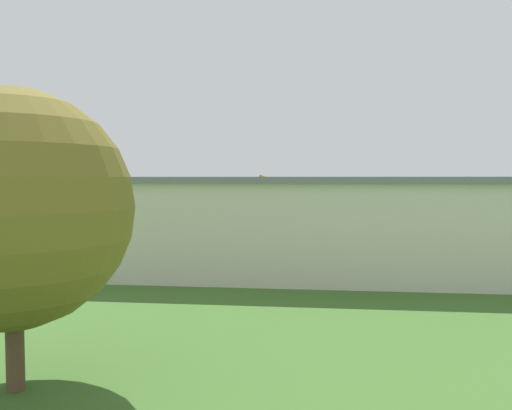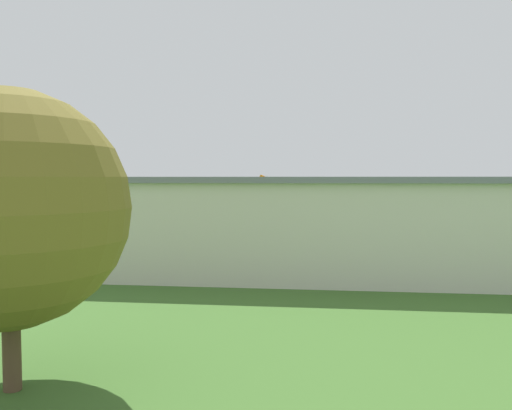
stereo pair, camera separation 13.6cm
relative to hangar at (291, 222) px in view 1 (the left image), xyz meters
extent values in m
plane|color=#3D6628|center=(5.31, -37.05, -3.07)|extent=(400.00, 400.00, 0.00)
cube|color=beige|center=(0.00, 0.02, -0.18)|extent=(34.64, 15.48, 5.78)
cube|color=slate|center=(0.00, 0.02, 2.88)|extent=(35.26, 16.10, 0.35)
cube|color=#384251|center=(-0.20, -7.31, -0.70)|extent=(10.00, 0.43, 4.74)
cylinder|color=silver|center=(7.23, -29.37, 1.12)|extent=(6.07, 2.86, 1.59)
cone|color=black|center=(10.40, -28.28, 0.75)|extent=(0.94, 0.87, 0.72)
cube|color=silver|center=(7.90, -29.14, 0.90)|extent=(4.00, 8.01, 0.28)
cube|color=silver|center=(8.39, -28.97, 2.32)|extent=(4.00, 8.01, 0.28)
cube|color=silver|center=(4.78, -30.21, 2.38)|extent=(1.20, 0.50, 1.41)
cube|color=silver|center=(4.68, -30.25, 1.42)|extent=(1.70, 2.75, 0.18)
cylinder|color=black|center=(7.98, -30.12, -0.16)|extent=(0.65, 0.34, 0.64)
cylinder|color=black|center=(7.37, -28.32, -0.16)|extent=(0.65, 0.34, 0.64)
cylinder|color=#332D28|center=(8.97, -31.46, 1.61)|extent=(0.25, 0.15, 1.47)
cylinder|color=#332D28|center=(7.32, -26.64, 1.61)|extent=(0.25, 0.15, 1.47)
cube|color=orange|center=(-15.61, -13.75, -2.36)|extent=(2.05, 4.71, 0.78)
cube|color=#2D3842|center=(-15.61, -13.75, -1.67)|extent=(1.72, 2.67, 0.60)
cylinder|color=black|center=(-16.43, -12.13, -2.75)|extent=(0.25, 0.65, 0.64)
cylinder|color=black|center=(-14.63, -12.23, -2.75)|extent=(0.25, 0.65, 0.64)
cylinder|color=black|center=(-16.60, -15.27, -2.75)|extent=(0.25, 0.65, 0.64)
cylinder|color=black|center=(-14.80, -15.37, -2.75)|extent=(0.25, 0.65, 0.64)
cube|color=black|center=(15.32, -14.69, -2.42)|extent=(2.25, 4.44, 0.66)
cube|color=#2D3842|center=(15.32, -14.69, -1.77)|extent=(1.82, 2.55, 0.64)
cylinder|color=black|center=(14.27, -13.36, -2.75)|extent=(0.29, 0.66, 0.64)
cylinder|color=black|center=(16.03, -13.15, -2.75)|extent=(0.29, 0.66, 0.64)
cylinder|color=black|center=(14.61, -16.23, -2.75)|extent=(0.29, 0.66, 0.64)
cylinder|color=black|center=(16.37, -16.03, -2.75)|extent=(0.29, 0.66, 0.64)
cube|color=gold|center=(21.60, -12.55, -2.38)|extent=(1.83, 4.34, 0.75)
cube|color=#2D3842|center=(21.60, -12.55, -1.75)|extent=(1.56, 2.45, 0.51)
cylinder|color=black|center=(20.82, -11.07, -2.75)|extent=(0.24, 0.65, 0.64)
cylinder|color=black|center=(22.49, -11.13, -2.75)|extent=(0.24, 0.65, 0.64)
cylinder|color=black|center=(20.71, -13.98, -2.75)|extent=(0.24, 0.65, 0.64)
cylinder|color=black|center=(22.39, -14.04, -2.75)|extent=(0.24, 0.65, 0.64)
cube|color=red|center=(28.53, -14.15, -2.42)|extent=(2.38, 4.15, 0.67)
cube|color=#2D3842|center=(28.53, -14.15, -1.77)|extent=(1.92, 2.41, 0.62)
cylinder|color=black|center=(27.82, -12.70, -2.75)|extent=(0.31, 0.67, 0.64)
cylinder|color=black|center=(27.43, -15.34, -2.75)|extent=(0.31, 0.67, 0.64)
cylinder|color=black|center=(29.25, -15.60, -2.75)|extent=(0.31, 0.67, 0.64)
cylinder|color=#72338C|center=(-17.54, -16.87, -2.68)|extent=(0.43, 0.43, 0.78)
cylinder|color=#33723F|center=(-17.54, -16.87, -2.02)|extent=(0.51, 0.51, 0.55)
sphere|color=#D8AD84|center=(-17.54, -16.87, -1.64)|extent=(0.21, 0.21, 0.21)
cylinder|color=#72338C|center=(-18.73, -15.43, -2.63)|extent=(0.45, 0.45, 0.88)
cylinder|color=orange|center=(-18.73, -15.43, -1.89)|extent=(0.53, 0.53, 0.62)
sphere|color=#D8AD84|center=(-18.73, -15.43, -1.46)|extent=(0.24, 0.24, 0.24)
cylinder|color=brown|center=(7.41, 21.37, -1.49)|extent=(0.50, 0.50, 3.17)
sphere|color=olive|center=(7.41, 21.37, 2.13)|extent=(6.78, 6.78, 6.78)
cylinder|color=silver|center=(5.58, -57.02, 0.21)|extent=(0.12, 0.12, 6.56)
cone|color=orange|center=(6.28, -57.02, 3.34)|extent=(1.23, 1.41, 0.60)
camera|label=1|loc=(-0.69, 35.05, 2.97)|focal=36.02mm
camera|label=2|loc=(-0.83, 35.04, 2.97)|focal=36.02mm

